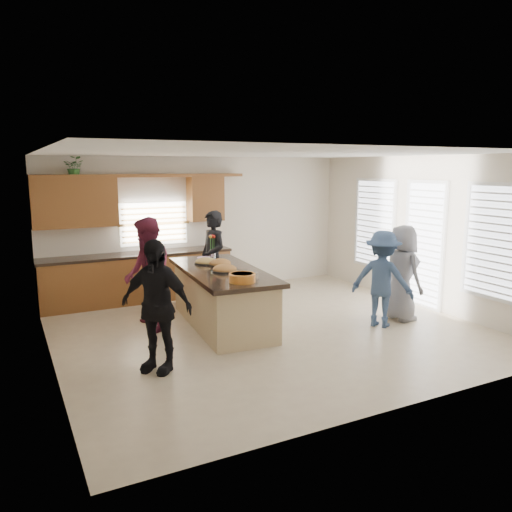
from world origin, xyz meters
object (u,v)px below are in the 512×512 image
salad_bowl (242,277)px  woman_right_back (382,279)px  island (223,299)px  woman_right_front (402,273)px  woman_left_front (156,306)px  woman_left_back (213,259)px  woman_left_mid (148,275)px

salad_bowl → woman_right_back: bearing=-5.4°
island → woman_right_front: woman_right_front is taller
woman_left_front → woman_right_front: (4.34, 0.23, -0.04)m
woman_left_back → woman_left_front: (-1.79, -2.48, -0.04)m
salad_bowl → woman_left_back: (0.41, 2.14, -0.12)m
woman_left_back → woman_right_back: bearing=31.5°
woman_left_back → woman_left_mid: bearing=-67.8°
island → woman_left_back: woman_left_back is taller
salad_bowl → woman_right_back: size_ratio=0.24×
woman_left_back → woman_right_front: (2.55, -2.25, -0.08)m
salad_bowl → woman_right_back: 2.45m
island → woman_left_front: size_ratio=1.62×
island → woman_left_front: 2.03m
woman_right_back → woman_left_front: bearing=57.9°
woman_left_mid → woman_right_back: 3.78m
woman_right_back → woman_left_mid: bearing=33.1°
woman_left_back → woman_left_mid: size_ratio=0.99×
salad_bowl → woman_left_back: size_ratio=0.21×
woman_left_back → woman_left_front: size_ratio=1.05×
salad_bowl → woman_left_back: bearing=79.0°
woman_right_back → woman_right_front: woman_right_front is taller
woman_left_front → woman_right_back: 3.81m
woman_left_front → woman_right_front: size_ratio=1.05×
woman_left_mid → woman_right_front: bearing=76.8°
salad_bowl → woman_right_front: 2.97m
woman_left_mid → woman_right_front: size_ratio=1.12×
woman_right_front → island: bearing=70.6°
island → woman_left_mid: (-1.16, 0.27, 0.46)m
woman_left_front → woman_right_back: woman_left_front is taller
salad_bowl → woman_left_mid: 1.64m
island → woman_right_back: size_ratio=1.76×
woman_left_mid → woman_right_front: (4.01, -1.36, -0.10)m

